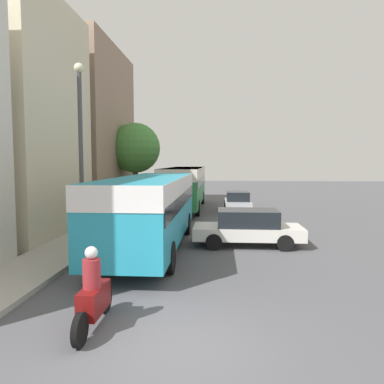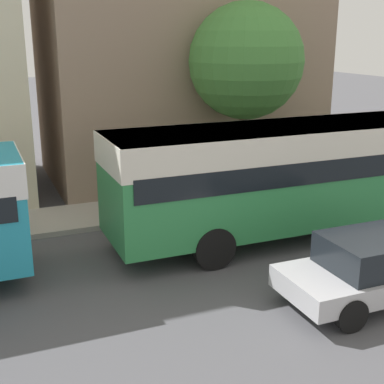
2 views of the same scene
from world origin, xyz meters
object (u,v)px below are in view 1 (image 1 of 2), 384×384
object	(u,v)px
pedestrian_near_curb	(154,191)
car_far_curb	(248,227)
bus_lead	(151,202)
bus_following	(185,182)
motorcycle_behind_lead	(93,296)
car_crossing	(238,201)

from	to	relation	value
pedestrian_near_curb	car_far_curb	bearing A→B (deg)	-66.56
bus_lead	bus_following	world-z (taller)	bus_following
bus_following	motorcycle_behind_lead	bearing A→B (deg)	-90.28
bus_following	pedestrian_near_curb	size ratio (longest dim) A/B	6.35
car_far_curb	pedestrian_near_curb	world-z (taller)	pedestrian_near_curb
bus_following	pedestrian_near_curb	world-z (taller)	bus_following
bus_lead	car_far_curb	bearing A→B (deg)	13.72
motorcycle_behind_lead	car_crossing	xyz separation A→B (m)	(3.83, 18.36, 0.04)
bus_lead	pedestrian_near_curb	world-z (taller)	bus_lead
car_crossing	pedestrian_near_curb	bearing A→B (deg)	146.40
bus_following	car_far_curb	world-z (taller)	bus_following
car_crossing	pedestrian_near_curb	world-z (taller)	pedestrian_near_curb
bus_lead	pedestrian_near_curb	bearing A→B (deg)	99.42
motorcycle_behind_lead	pedestrian_near_curb	bearing A→B (deg)	96.76
motorcycle_behind_lead	pedestrian_near_curb	world-z (taller)	pedestrian_near_curb
motorcycle_behind_lead	car_crossing	size ratio (longest dim) A/B	0.56
motorcycle_behind_lead	car_crossing	world-z (taller)	motorcycle_behind_lead
bus_lead	car_crossing	size ratio (longest dim) A/B	2.54
bus_lead	motorcycle_behind_lead	bearing A→B (deg)	-89.35
bus_following	car_far_curb	bearing A→B (deg)	-72.52
bus_lead	motorcycle_behind_lead	size ratio (longest dim) A/B	4.51
car_far_curb	car_crossing	bearing A→B (deg)	-0.59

